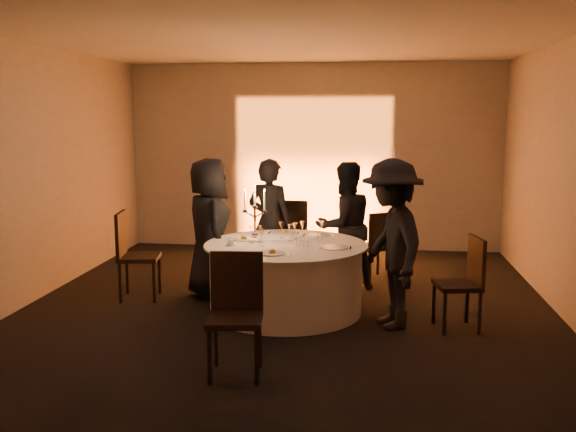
# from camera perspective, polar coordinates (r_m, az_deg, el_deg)

# --- Properties ---
(floor) EXTENTS (7.00, 7.00, 0.00)m
(floor) POSITION_cam_1_polar(r_m,az_deg,el_deg) (7.26, -0.20, -8.46)
(floor) COLOR black
(floor) RESTS_ON ground
(ceiling) EXTENTS (7.00, 7.00, 0.00)m
(ceiling) POSITION_cam_1_polar(r_m,az_deg,el_deg) (6.97, -0.21, 15.76)
(ceiling) COLOR silver
(ceiling) RESTS_ON wall_back
(wall_back) EXTENTS (7.00, 0.00, 7.00)m
(wall_back) POSITION_cam_1_polar(r_m,az_deg,el_deg) (10.43, 2.27, 5.28)
(wall_back) COLOR #AAA49E
(wall_back) RESTS_ON floor
(wall_front) EXTENTS (7.00, 0.00, 7.00)m
(wall_front) POSITION_cam_1_polar(r_m,az_deg,el_deg) (3.55, -7.47, -2.14)
(wall_front) COLOR #AAA49E
(wall_front) RESTS_ON floor
(wall_left) EXTENTS (0.00, 7.00, 7.00)m
(wall_left) POSITION_cam_1_polar(r_m,az_deg,el_deg) (7.92, -22.31, 3.42)
(wall_left) COLOR #AAA49E
(wall_left) RESTS_ON floor
(wall_right) EXTENTS (0.00, 7.00, 7.00)m
(wall_right) POSITION_cam_1_polar(r_m,az_deg,el_deg) (7.22, 24.17, 2.81)
(wall_right) COLOR #AAA49E
(wall_right) RESTS_ON floor
(uplighter_fixture) EXTENTS (0.25, 0.12, 0.10)m
(uplighter_fixture) POSITION_cam_1_polar(r_m,az_deg,el_deg) (10.33, 2.08, -2.88)
(uplighter_fixture) COLOR black
(uplighter_fixture) RESTS_ON floor
(banquet_table) EXTENTS (1.80, 1.80, 0.77)m
(banquet_table) POSITION_cam_1_polar(r_m,az_deg,el_deg) (7.16, -0.20, -5.52)
(banquet_table) COLOR black
(banquet_table) RESTS_ON floor
(chair_left) EXTENTS (0.53, 0.53, 1.05)m
(chair_left) POSITION_cam_1_polar(r_m,az_deg,el_deg) (7.84, -13.72, -2.93)
(chair_left) COLOR black
(chair_left) RESTS_ON floor
(chair_back_left) EXTENTS (0.49, 0.49, 1.06)m
(chair_back_left) POSITION_cam_1_polar(r_m,az_deg,el_deg) (8.66, 0.35, -1.51)
(chair_back_left) COLOR black
(chair_back_left) RESTS_ON floor
(chair_back_right) EXTENTS (0.56, 0.56, 0.92)m
(chair_back_right) POSITION_cam_1_polar(r_m,az_deg,el_deg) (8.52, 7.98, -2.31)
(chair_back_right) COLOR black
(chair_back_right) RESTS_ON floor
(chair_right) EXTENTS (0.49, 0.49, 0.96)m
(chair_right) POSITION_cam_1_polar(r_m,az_deg,el_deg) (6.79, 15.47, -5.31)
(chair_right) COLOR black
(chair_right) RESTS_ON floor
(chair_front) EXTENTS (0.49, 0.49, 1.03)m
(chair_front) POSITION_cam_1_polar(r_m,az_deg,el_deg) (5.49, -4.66, -7.97)
(chair_front) COLOR black
(chair_front) RESTS_ON floor
(guest_left) EXTENTS (0.85, 0.97, 1.67)m
(guest_left) POSITION_cam_1_polar(r_m,az_deg,el_deg) (7.73, -7.02, -1.07)
(guest_left) COLOR black
(guest_left) RESTS_ON floor
(guest_back_left) EXTENTS (0.69, 0.56, 1.64)m
(guest_back_left) POSITION_cam_1_polar(r_m,az_deg,el_deg) (8.10, -1.62, -0.65)
(guest_back_left) COLOR black
(guest_back_left) RESTS_ON floor
(guest_back_right) EXTENTS (0.98, 0.93, 1.61)m
(guest_back_right) POSITION_cam_1_polar(r_m,az_deg,el_deg) (8.00, 5.05, -0.92)
(guest_back_right) COLOR black
(guest_back_right) RESTS_ON floor
(guest_right) EXTENTS (0.96, 1.27, 1.75)m
(guest_right) POSITION_cam_1_polar(r_m,az_deg,el_deg) (6.63, 9.19, -2.47)
(guest_right) COLOR black
(guest_right) RESTS_ON floor
(plate_left) EXTENTS (0.36, 0.27, 0.08)m
(plate_left) POSITION_cam_1_polar(r_m,az_deg,el_deg) (7.32, -3.94, -1.98)
(plate_left) COLOR white
(plate_left) RESTS_ON banquet_table
(plate_back_left) EXTENTS (0.36, 0.29, 0.08)m
(plate_back_left) POSITION_cam_1_polar(r_m,az_deg,el_deg) (7.68, -0.40, -1.44)
(plate_back_left) COLOR white
(plate_back_left) RESTS_ON banquet_table
(plate_back_right) EXTENTS (0.36, 0.26, 0.01)m
(plate_back_right) POSITION_cam_1_polar(r_m,az_deg,el_deg) (7.55, 2.72, -1.71)
(plate_back_right) COLOR white
(plate_back_right) RESTS_ON banquet_table
(plate_right) EXTENTS (0.36, 0.30, 0.01)m
(plate_right) POSITION_cam_1_polar(r_m,az_deg,el_deg) (6.87, 4.16, -2.80)
(plate_right) COLOR white
(plate_right) RESTS_ON banquet_table
(plate_front) EXTENTS (0.35, 0.26, 0.08)m
(plate_front) POSITION_cam_1_polar(r_m,az_deg,el_deg) (6.55, -1.40, -3.26)
(plate_front) COLOR white
(plate_front) RESTS_ON banquet_table
(coffee_cup) EXTENTS (0.11, 0.11, 0.07)m
(coffee_cup) POSITION_cam_1_polar(r_m,az_deg,el_deg) (7.01, -5.14, -2.38)
(coffee_cup) COLOR white
(coffee_cup) RESTS_ON banquet_table
(candelabra) EXTENTS (0.27, 0.13, 0.65)m
(candelabra) POSITION_cam_1_polar(r_m,az_deg,el_deg) (7.20, -2.96, -0.45)
(candelabra) COLOR silver
(candelabra) RESTS_ON banquet_table
(wine_glass_a) EXTENTS (0.07, 0.07, 0.19)m
(wine_glass_a) POSITION_cam_1_polar(r_m,az_deg,el_deg) (7.14, -2.56, -1.26)
(wine_glass_a) COLOR white
(wine_glass_a) RESTS_ON banquet_table
(wine_glass_b) EXTENTS (0.07, 0.07, 0.19)m
(wine_glass_b) POSITION_cam_1_polar(r_m,az_deg,el_deg) (7.41, 1.30, -0.88)
(wine_glass_b) COLOR white
(wine_glass_b) RESTS_ON banquet_table
(wine_glass_c) EXTENTS (0.07, 0.07, 0.19)m
(wine_glass_c) POSITION_cam_1_polar(r_m,az_deg,el_deg) (7.37, -0.57, -0.93)
(wine_glass_c) COLOR white
(wine_glass_c) RESTS_ON banquet_table
(wine_glass_d) EXTENTS (0.07, 0.07, 0.19)m
(wine_glass_d) POSITION_cam_1_polar(r_m,az_deg,el_deg) (7.12, -3.27, -1.30)
(wine_glass_d) COLOR white
(wine_glass_d) RESTS_ON banquet_table
(wine_glass_e) EXTENTS (0.07, 0.07, 0.19)m
(wine_glass_e) POSITION_cam_1_polar(r_m,az_deg,el_deg) (7.43, 3.03, -0.85)
(wine_glass_e) COLOR white
(wine_glass_e) RESTS_ON banquet_table
(wine_glass_f) EXTENTS (0.07, 0.07, 0.19)m
(wine_glass_f) POSITION_cam_1_polar(r_m,az_deg,el_deg) (7.29, 0.63, -1.04)
(wine_glass_f) COLOR white
(wine_glass_f) RESTS_ON banquet_table
(wine_glass_g) EXTENTS (0.07, 0.07, 0.19)m
(wine_glass_g) POSITION_cam_1_polar(r_m,az_deg,el_deg) (6.93, -2.35, -1.58)
(wine_glass_g) COLOR white
(wine_glass_g) RESTS_ON banquet_table
(wine_glass_h) EXTENTS (0.07, 0.07, 0.19)m
(wine_glass_h) POSITION_cam_1_polar(r_m,az_deg,el_deg) (7.19, 0.20, -1.18)
(wine_glass_h) COLOR white
(wine_glass_h) RESTS_ON banquet_table
(tumbler_a) EXTENTS (0.07, 0.07, 0.09)m
(tumbler_a) POSITION_cam_1_polar(r_m,az_deg,el_deg) (7.23, 2.86, -1.88)
(tumbler_a) COLOR white
(tumbler_a) RESTS_ON banquet_table
(tumbler_b) EXTENTS (0.07, 0.07, 0.09)m
(tumbler_b) POSITION_cam_1_polar(r_m,az_deg,el_deg) (6.78, 1.58, -2.61)
(tumbler_b) COLOR white
(tumbler_b) RESTS_ON banquet_table
(tumbler_c) EXTENTS (0.07, 0.07, 0.09)m
(tumbler_c) POSITION_cam_1_polar(r_m,az_deg,el_deg) (6.98, 0.96, -2.27)
(tumbler_c) COLOR white
(tumbler_c) RESTS_ON banquet_table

